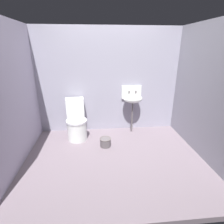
# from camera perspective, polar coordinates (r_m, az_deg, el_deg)

# --- Properties ---
(ground_plane) EXTENTS (3.34, 2.56, 0.08)m
(ground_plane) POSITION_cam_1_polar(r_m,az_deg,el_deg) (3.17, 0.49, -14.39)
(ground_plane) COLOR slate
(wall_back) EXTENTS (3.34, 0.10, 2.15)m
(wall_back) POSITION_cam_1_polar(r_m,az_deg,el_deg) (3.80, -1.28, 9.82)
(wall_back) COLOR #9794A7
(wall_back) RESTS_ON ground
(wall_left) EXTENTS (0.10, 2.36, 2.15)m
(wall_left) POSITION_cam_1_polar(r_m,az_deg,el_deg) (3.04, -29.54, 4.55)
(wall_left) COLOR #9B93AB
(wall_left) RESTS_ON ground
(wall_right) EXTENTS (0.10, 2.36, 2.15)m
(wall_right) POSITION_cam_1_polar(r_m,az_deg,el_deg) (3.31, 27.66, 5.96)
(wall_right) COLOR #9695A2
(wall_right) RESTS_ON ground
(toilet_near_wall) EXTENTS (0.46, 0.64, 0.78)m
(toilet_near_wall) POSITION_cam_1_polar(r_m,az_deg,el_deg) (3.64, -11.35, -3.45)
(toilet_near_wall) COLOR white
(toilet_near_wall) RESTS_ON ground
(sink) EXTENTS (0.42, 0.35, 0.99)m
(sink) POSITION_cam_1_polar(r_m,az_deg,el_deg) (3.73, 6.62, 4.47)
(sink) COLOR #5D5659
(sink) RESTS_ON ground
(bucket) EXTENTS (0.22, 0.22, 0.16)m
(bucket) POSITION_cam_1_polar(r_m,az_deg,el_deg) (3.37, -2.12, -9.60)
(bucket) COLOR #5D5659
(bucket) RESTS_ON ground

